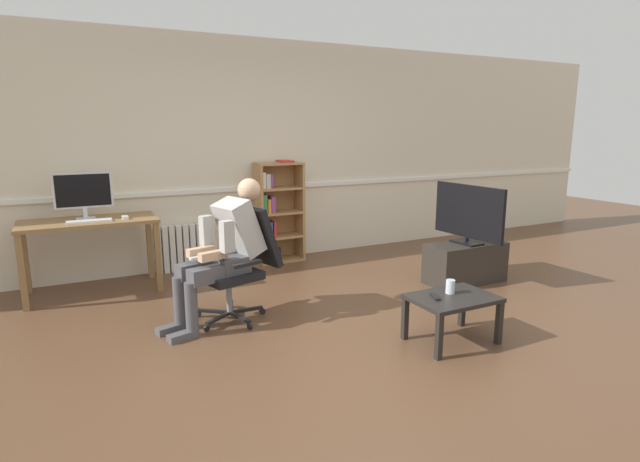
{
  "coord_description": "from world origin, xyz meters",
  "views": [
    {
      "loc": [
        -1.96,
        -3.25,
        1.67
      ],
      "look_at": [
        0.15,
        0.85,
        0.7
      ],
      "focal_mm": 28.04,
      "sensor_mm": 36.0,
      "label": 1
    }
  ],
  "objects": [
    {
      "name": "back_wall",
      "position": [
        0.0,
        2.65,
        1.35
      ],
      "size": [
        12.0,
        0.13,
        2.7
      ],
      "color": "beige",
      "rests_on": "ground_plane"
    },
    {
      "name": "coffee_table",
      "position": [
        0.65,
        -0.44,
        0.32
      ],
      "size": [
        0.66,
        0.47,
        0.37
      ],
      "color": "black",
      "rests_on": "ground_plane"
    },
    {
      "name": "drinking_glass",
      "position": [
        0.68,
        -0.38,
        0.43
      ],
      "size": [
        0.07,
        0.07,
        0.11
      ],
      "primitive_type": "cylinder",
      "color": "silver",
      "rests_on": "coffee_table"
    },
    {
      "name": "radiator",
      "position": [
        -0.75,
        2.54,
        0.27
      ],
      "size": [
        0.69,
        0.08,
        0.55
      ],
      "color": "white",
      "rests_on": "ground_plane"
    },
    {
      "name": "person_seated",
      "position": [
        -0.8,
        0.79,
        0.65
      ],
      "size": [
        0.98,
        0.56,
        1.23
      ],
      "rotation": [
        0.0,
        0.0,
        -1.29
      ],
      "color": "#4C4C51",
      "rests_on": "ground_plane"
    },
    {
      "name": "tv_stand",
      "position": [
        1.84,
        0.68,
        0.22
      ],
      "size": [
        0.88,
        0.39,
        0.43
      ],
      "color": "#2D2823",
      "rests_on": "ground_plane"
    },
    {
      "name": "ground_plane",
      "position": [
        0.0,
        0.0,
        0.0
      ],
      "size": [
        18.0,
        18.0,
        0.0
      ],
      "primitive_type": "plane",
      "color": "brown"
    },
    {
      "name": "computer_mouse",
      "position": [
        -1.44,
        2.03,
        0.77
      ],
      "size": [
        0.06,
        0.1,
        0.03
      ],
      "primitive_type": "cube",
      "color": "white",
      "rests_on": "computer_desk"
    },
    {
      "name": "imac_monitor",
      "position": [
        -1.8,
        2.23,
        1.03
      ],
      "size": [
        0.55,
        0.14,
        0.46
      ],
      "color": "silver",
      "rests_on": "computer_desk"
    },
    {
      "name": "office_chair",
      "position": [
        -0.63,
        0.84,
        0.53
      ],
      "size": [
        0.77,
        0.65,
        0.98
      ],
      "rotation": [
        0.0,
        0.0,
        -1.29
      ],
      "color": "black",
      "rests_on": "ground_plane"
    },
    {
      "name": "keyboard",
      "position": [
        -1.77,
        2.01,
        0.77
      ],
      "size": [
        0.41,
        0.12,
        0.02
      ],
      "primitive_type": "cube",
      "color": "white",
      "rests_on": "computer_desk"
    },
    {
      "name": "computer_desk",
      "position": [
        -1.78,
        2.15,
        0.65
      ],
      "size": [
        1.28,
        0.63,
        0.76
      ],
      "color": "olive",
      "rests_on": "ground_plane"
    },
    {
      "name": "spare_remote",
      "position": [
        0.5,
        -0.41,
        0.38
      ],
      "size": [
        0.09,
        0.15,
        0.02
      ],
      "primitive_type": "cube",
      "rotation": [
        0.0,
        0.0,
        5.9
      ],
      "color": "black",
      "rests_on": "coffee_table"
    },
    {
      "name": "tv_screen",
      "position": [
        1.84,
        0.68,
        0.76
      ],
      "size": [
        0.22,
        0.93,
        0.63
      ],
      "rotation": [
        0.0,
        0.0,
        1.62
      ],
      "color": "black",
      "rests_on": "tv_stand"
    },
    {
      "name": "bookshelf",
      "position": [
        0.35,
        2.44,
        0.61
      ],
      "size": [
        0.58,
        0.29,
        1.26
      ],
      "color": "#AD7F4C",
      "rests_on": "ground_plane"
    }
  ]
}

